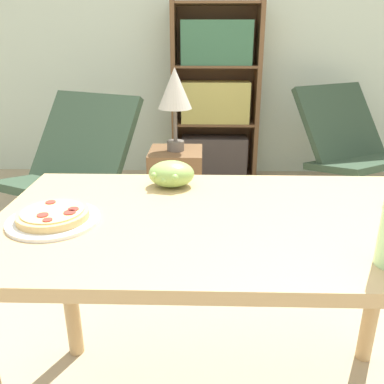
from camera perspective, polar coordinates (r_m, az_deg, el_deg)
ground_plane at (r=1.72m, az=3.50°, el=-25.24°), size 14.00×14.00×0.00m
wall_back at (r=3.81m, az=2.68°, el=22.06°), size 8.00×0.05×2.60m
dining_table at (r=1.19m, az=5.01°, el=-8.26°), size 1.31×0.72×0.77m
pizza_on_plate at (r=1.16m, az=-18.89°, el=-3.31°), size 0.25×0.25×0.04m
grape_bunch at (r=1.35m, az=-2.91°, el=2.53°), size 0.15×0.12×0.09m
lounge_chair_near at (r=2.75m, az=-16.42°, el=-0.03°), size 0.91×0.98×0.88m
lounge_chair_far at (r=3.37m, az=21.41°, el=3.22°), size 0.93×1.00×0.88m
bookshelf at (r=3.66m, az=3.28°, el=12.82°), size 0.75×0.32×1.50m
side_table at (r=2.71m, az=-2.22°, el=0.26°), size 0.34×0.34×0.55m
table_lamp at (r=2.55m, az=-2.42°, el=13.80°), size 0.21×0.21×0.51m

